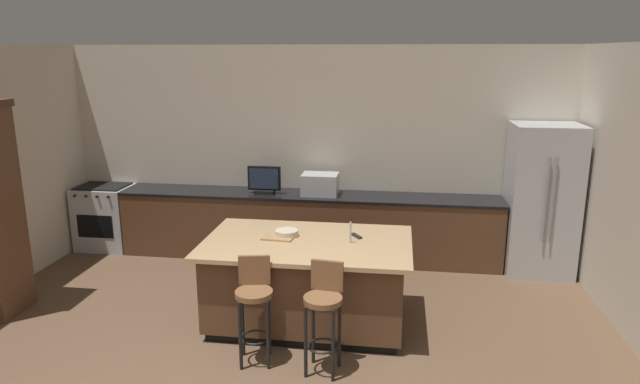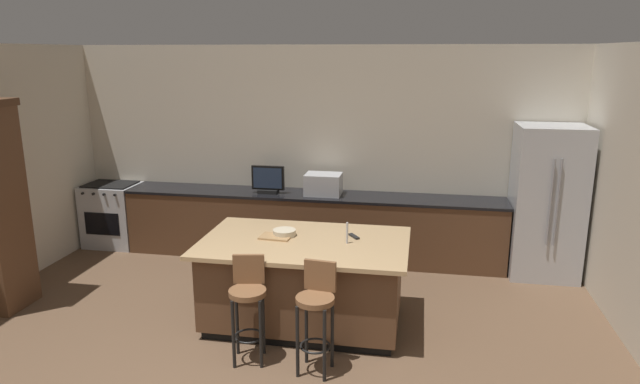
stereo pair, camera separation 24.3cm
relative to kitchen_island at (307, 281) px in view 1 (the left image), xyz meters
The scene contains 14 objects.
wall_back 2.51m from the kitchen_island, 96.57° to the left, with size 7.39×0.12×2.88m, color beige.
counter_back 1.94m from the kitchen_island, 99.07° to the left, with size 5.18×0.62×0.91m.
kitchen_island is the anchor object (origin of this frame).
refrigerator 3.31m from the kitchen_island, 34.26° to the left, with size 0.83×0.78×1.92m.
range_oven 3.79m from the kitchen_island, 149.74° to the left, with size 0.75×0.63×0.93m.
microwave 2.01m from the kitchen_island, 94.14° to the left, with size 0.48×0.36×0.28m, color #B7BABF.
tv_monitor 2.16m from the kitchen_island, 115.66° to the left, with size 0.45×0.16×0.38m.
sink_faucet_back 2.11m from the kitchen_island, 98.94° to the left, with size 0.02×0.02×0.24m, color #B2B2B7.
sink_faucet_island 0.71m from the kitchen_island, ahead, with size 0.02×0.02×0.22m, color #B2B2B7.
bar_stool_left 0.89m from the kitchen_island, 113.75° to the right, with size 0.34×0.36×0.98m.
bar_stool_right 0.94m from the kitchen_island, 71.76° to the right, with size 0.34×0.35×1.00m.
fruit_bowl 0.55m from the kitchen_island, 152.94° to the left, with size 0.24×0.24×0.07m, color beige.
tv_remote 0.70m from the kitchen_island, 22.31° to the left, with size 0.04×0.17×0.02m, color black.
cutting_board 0.55m from the kitchen_island, behind, with size 0.32×0.22×0.02m, color #A87F51.
Camera 1 is at (1.15, -3.45, 2.78)m, focal length 31.45 mm.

